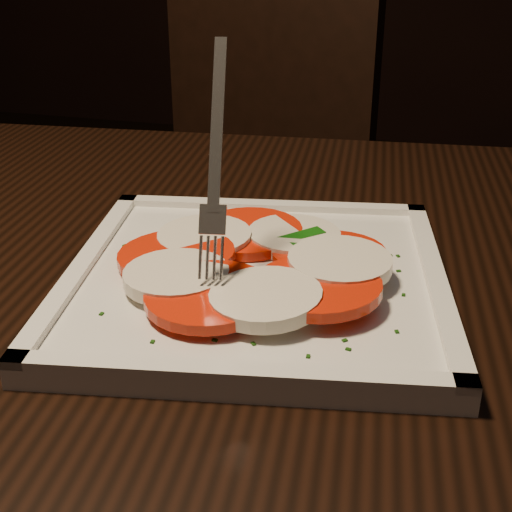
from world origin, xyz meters
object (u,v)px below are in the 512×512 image
(table, at_px, (184,366))
(plate, at_px, (256,282))
(fork, at_px, (218,153))
(chair, at_px, (245,197))

(table, xyz_separation_m, plate, (0.07, -0.02, 0.11))
(table, distance_m, plate, 0.13)
(table, xyz_separation_m, fork, (0.05, -0.03, 0.21))
(chair, relative_size, plate, 3.23)
(fork, bearing_deg, table, 137.73)
(plate, xyz_separation_m, fork, (-0.03, -0.01, 0.10))
(table, distance_m, fork, 0.22)
(plate, height_order, fork, fork)
(chair, xyz_separation_m, fork, (0.20, -0.75, 0.33))
(table, relative_size, chair, 1.37)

